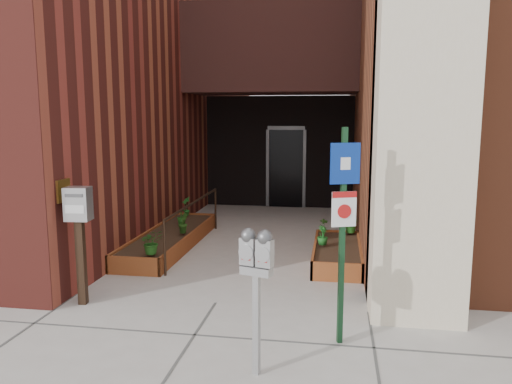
% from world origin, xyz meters
% --- Properties ---
extents(ground, '(80.00, 80.00, 0.00)m').
position_xyz_m(ground, '(0.00, 0.00, 0.00)').
color(ground, '#9E9991').
rests_on(ground, ground).
extents(architecture, '(20.00, 14.60, 10.00)m').
position_xyz_m(architecture, '(-0.18, 6.89, 4.98)').
color(architecture, maroon).
rests_on(architecture, ground).
extents(planter_left, '(0.90, 3.60, 0.30)m').
position_xyz_m(planter_left, '(-1.55, 2.70, 0.13)').
color(planter_left, brown).
rests_on(planter_left, ground).
extents(planter_right, '(0.80, 2.20, 0.30)m').
position_xyz_m(planter_right, '(1.60, 2.20, 0.13)').
color(planter_right, brown).
rests_on(planter_right, ground).
extents(handrail, '(0.04, 3.34, 0.90)m').
position_xyz_m(handrail, '(-1.05, 2.65, 0.75)').
color(handrail, black).
rests_on(handrail, ground).
extents(parking_meter, '(0.33, 0.20, 1.44)m').
position_xyz_m(parking_meter, '(0.84, -1.73, 1.12)').
color(parking_meter, '#9C9C9E').
rests_on(parking_meter, ground).
extents(sign_post, '(0.31, 0.13, 2.36)m').
position_xyz_m(sign_post, '(1.64, -0.93, 1.45)').
color(sign_post, '#14391E').
rests_on(sign_post, ground).
extents(payment_dropbox, '(0.33, 0.26, 1.57)m').
position_xyz_m(payment_dropbox, '(-1.73, -0.30, 1.13)').
color(payment_dropbox, black).
rests_on(payment_dropbox, ground).
extents(shrub_left_a, '(0.49, 0.49, 0.39)m').
position_xyz_m(shrub_left_a, '(-1.31, 1.13, 0.49)').
color(shrub_left_a, '#1F5518').
rests_on(shrub_left_a, planter_left).
extents(shrub_left_b, '(0.23, 0.23, 0.38)m').
position_xyz_m(shrub_left_b, '(-1.25, 2.60, 0.49)').
color(shrub_left_b, '#235117').
rests_on(shrub_left_b, planter_left).
extents(shrub_left_c, '(0.26, 0.26, 0.33)m').
position_xyz_m(shrub_left_c, '(-1.53, 3.35, 0.46)').
color(shrub_left_c, '#215D1A').
rests_on(shrub_left_c, planter_left).
extents(shrub_left_d, '(0.31, 0.31, 0.41)m').
position_xyz_m(shrub_left_d, '(-1.69, 4.21, 0.51)').
color(shrub_left_d, '#1C621D').
rests_on(shrub_left_d, planter_left).
extents(shrub_right_a, '(0.25, 0.25, 0.32)m').
position_xyz_m(shrub_right_a, '(1.35, 2.15, 0.46)').
color(shrub_right_a, '#1B6120').
rests_on(shrub_right_a, planter_right).
extents(shrub_right_b, '(0.18, 0.18, 0.30)m').
position_xyz_m(shrub_right_b, '(1.35, 2.92, 0.45)').
color(shrub_right_b, '#295B1A').
rests_on(shrub_right_b, planter_right).
extents(shrub_right_c, '(0.36, 0.36, 0.35)m').
position_xyz_m(shrub_right_c, '(1.85, 3.10, 0.48)').
color(shrub_right_c, '#1F5E1B').
rests_on(shrub_right_c, planter_right).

